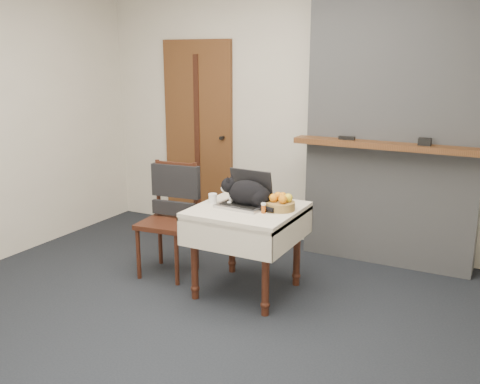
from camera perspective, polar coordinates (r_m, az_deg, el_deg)
The scene contains 12 objects.
ground at distance 3.91m, azimuth -4.67°, elevation -13.68°, with size 4.50×4.50×0.00m, color black.
room_shell at distance 3.85m, azimuth -1.42°, elevation 13.29°, with size 4.52×4.01×2.61m.
door at distance 5.82m, azimuth -4.46°, elevation 6.06°, with size 0.82×0.10×2.00m.
chimney at distance 4.87m, azimuth 16.20°, elevation 7.46°, with size 1.62×0.48×2.60m.
side_table at distance 4.15m, azimuth 0.79°, elevation -3.15°, with size 0.78×0.78×0.70m.
laptop at distance 4.15m, azimuth 0.61°, elevation -0.53°, with size 0.38×0.33×0.27m.
cat at distance 4.11m, azimuth 0.93°, elevation -0.21°, with size 0.49×0.21×0.24m.
cream_jar at distance 4.23m, azimuth -2.92°, elevation -0.68°, with size 0.07×0.07×0.08m, color white.
pill_bottle at distance 3.96m, azimuth 2.52°, elevation -1.71°, with size 0.04×0.04×0.08m.
fruit_basket at distance 4.05m, azimuth 4.34°, elevation -1.20°, with size 0.22×0.22×0.13m.
desk_clutter at distance 4.10m, azimuth 2.86°, elevation -1.66°, with size 0.12×0.01×0.01m, color black.
chair at distance 4.61m, azimuth -7.25°, elevation -1.14°, with size 0.48×0.47×0.96m.
Camera 1 is at (1.88, -2.90, 1.83)m, focal length 40.00 mm.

